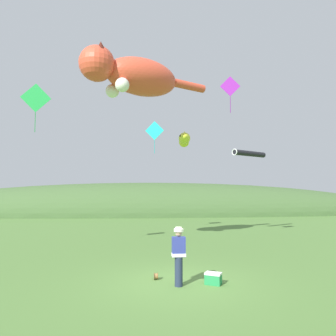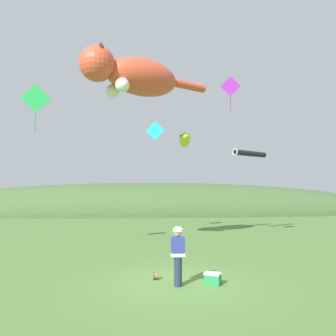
% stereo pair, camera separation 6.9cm
% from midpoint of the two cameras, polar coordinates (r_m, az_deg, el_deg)
% --- Properties ---
extents(ground_plane, '(120.00, 120.00, 0.00)m').
position_cam_midpoint_polar(ground_plane, '(10.84, 1.56, -19.41)').
color(ground_plane, '#517A38').
extents(distant_hill_ridge, '(61.27, 10.16, 7.53)m').
position_cam_midpoint_polar(distant_hill_ridge, '(39.19, -2.90, -8.09)').
color(distant_hill_ridge, '#426033').
rests_on(distant_hill_ridge, ground).
extents(festival_attendant, '(0.43, 0.30, 1.77)m').
position_cam_midpoint_polar(festival_attendant, '(10.30, 1.67, -14.79)').
color(festival_attendant, '#232D47').
rests_on(festival_attendant, ground).
extents(kite_spool, '(0.13, 0.22, 0.22)m').
position_cam_midpoint_polar(kite_spool, '(11.21, -2.30, -18.29)').
color(kite_spool, olive).
rests_on(kite_spool, ground).
extents(picnic_cooler, '(0.59, 0.52, 0.36)m').
position_cam_midpoint_polar(picnic_cooler, '(10.74, 7.69, -18.52)').
color(picnic_cooler, '#268C4C').
rests_on(picnic_cooler, ground).
extents(kite_giant_cat, '(6.70, 4.25, 2.25)m').
position_cam_midpoint_polar(kite_giant_cat, '(17.40, -6.24, 15.72)').
color(kite_giant_cat, '#E04C33').
extents(kite_fish_windsock, '(0.93, 2.48, 0.75)m').
position_cam_midpoint_polar(kite_fish_windsock, '(19.72, 2.76, 5.06)').
color(kite_fish_windsock, yellow).
extents(kite_tube_streamer, '(2.76, 1.96, 0.44)m').
position_cam_midpoint_polar(kite_tube_streamer, '(22.57, 13.87, 2.45)').
color(kite_tube_streamer, black).
extents(kite_diamond_teal, '(1.25, 0.33, 2.18)m').
position_cam_midpoint_polar(kite_diamond_teal, '(22.18, -2.44, 6.49)').
color(kite_diamond_teal, '#19BFBF').
extents(kite_diamond_violet, '(1.09, 0.13, 1.99)m').
position_cam_midpoint_polar(kite_diamond_violet, '(18.38, 10.67, 13.75)').
color(kite_diamond_violet, purple).
extents(kite_diamond_green, '(1.30, 0.26, 2.22)m').
position_cam_midpoint_polar(kite_diamond_green, '(16.26, -22.16, 11.19)').
color(kite_diamond_green, green).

